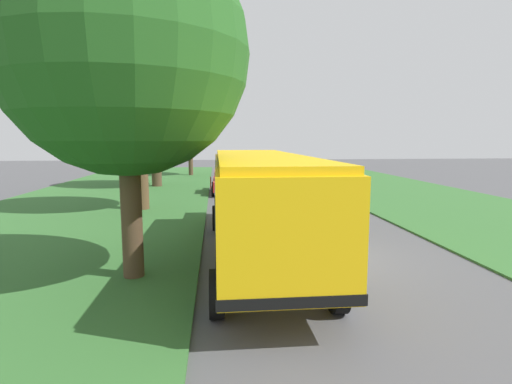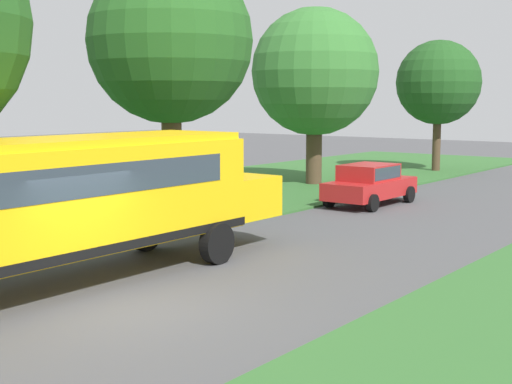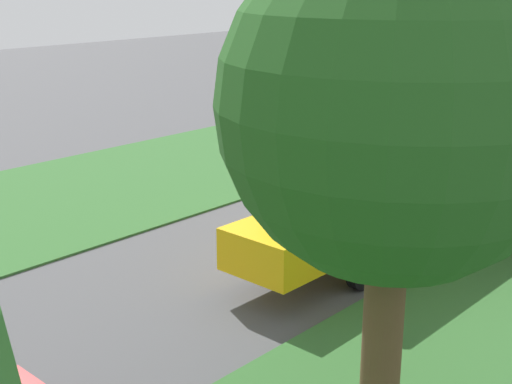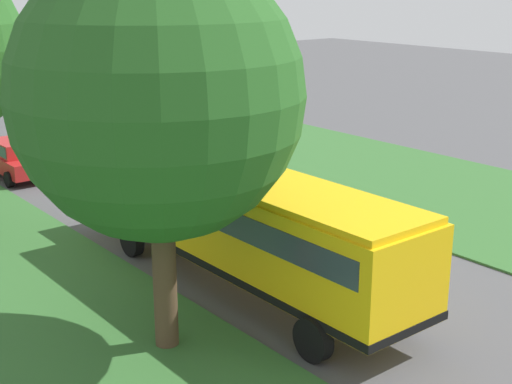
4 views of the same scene
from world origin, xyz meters
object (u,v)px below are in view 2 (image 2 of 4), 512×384
at_px(oak_tree_far_end, 314,70).
at_px(oak_tree_roadside_mid, 173,41).
at_px(school_bus, 48,198).
at_px(oak_tree_across_road, 436,84).
at_px(car_red_nearest, 370,182).

bearing_deg(oak_tree_far_end, oak_tree_roadside_mid, -85.50).
distance_m(school_bus, oak_tree_far_end, 20.16).
xyz_separation_m(school_bus, oak_tree_roadside_mid, (-4.96, 8.92, 4.02)).
bearing_deg(school_bus, oak_tree_far_end, 106.84).
bearing_deg(oak_tree_across_road, car_red_nearest, -76.23).
bearing_deg(oak_tree_roadside_mid, oak_tree_across_road, 86.74).
bearing_deg(oak_tree_far_end, oak_tree_across_road, 78.56).
height_order(school_bus, car_red_nearest, school_bus).
height_order(school_bus, oak_tree_roadside_mid, oak_tree_roadside_mid).
distance_m(oak_tree_roadside_mid, oak_tree_far_end, 10.15).
xyz_separation_m(car_red_nearest, oak_tree_across_road, (-3.32, 13.54, 3.97)).
relative_size(car_red_nearest, oak_tree_across_road, 0.61).
xyz_separation_m(school_bus, oak_tree_across_road, (-3.85, 28.43, 2.92)).
height_order(oak_tree_roadside_mid, oak_tree_far_end, oak_tree_roadside_mid).
relative_size(car_red_nearest, oak_tree_roadside_mid, 0.50).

